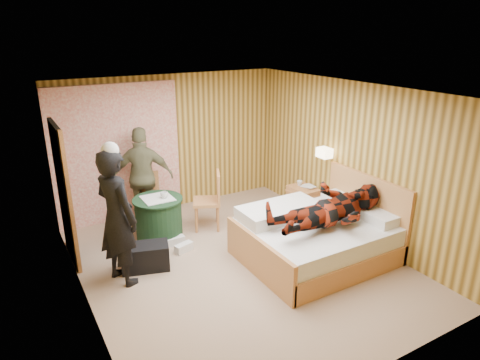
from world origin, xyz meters
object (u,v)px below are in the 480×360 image
round_table (159,218)px  chair_far (147,195)px  man_at_table (143,177)px  wall_lamp (325,153)px  bed (317,237)px  nightstand (303,201)px  duffel_bag (145,257)px  chair_near (212,196)px  woman_standing (117,217)px  man_on_bed (332,200)px

round_table → chair_far: bearing=87.3°
round_table → chair_far: size_ratio=0.86×
man_at_table → wall_lamp: bearing=172.2°
bed → nightstand: (0.76, 1.30, -0.05)m
wall_lamp → duffel_bag: wall_lamp is taller
chair_near → round_table: bearing=-69.4°
wall_lamp → nightstand: (-0.04, 0.44, -1.02)m
nightstand → woman_standing: 3.54m
woman_standing → man_on_bed: size_ratio=1.05×
round_table → chair_near: 0.95m
woman_standing → man_on_bed: 2.93m
duffel_bag → man_on_bed: bearing=-9.8°
nightstand → chair_far: (-2.55, 1.10, 0.26)m
round_table → man_at_table: man_at_table is taller
bed → man_at_table: bearing=126.9°
chair_near → woman_standing: size_ratio=0.53×
round_table → woman_standing: 1.39m
wall_lamp → bed: 1.53m
chair_near → woman_standing: bearing=-39.3°
chair_near → chair_far: bearing=-103.0°
nightstand → chair_far: size_ratio=0.61×
man_at_table → chair_near: bearing=164.1°
nightstand → round_table: round_table is taller
wall_lamp → nightstand: 1.11m
duffel_bag → bed: bearing=-5.5°
wall_lamp → round_table: wall_lamp is taller
wall_lamp → round_table: (-2.63, 0.90, -0.94)m
wall_lamp → woman_standing: woman_standing is taller
duffel_bag → wall_lamp: bearing=15.2°
woman_standing → man_at_table: woman_standing is taller
woman_standing → man_on_bed: (2.72, -1.07, 0.07)m
chair_far → wall_lamp: bearing=-8.9°
woman_standing → man_at_table: 1.81m
round_table → wall_lamp: bearing=-18.9°
duffel_bag → man_at_table: man_at_table is taller
wall_lamp → duffel_bag: (-3.13, 0.10, -1.11)m
duffel_bag → man_on_bed: man_on_bed is taller
chair_near → nightstand: bearing=102.4°
man_on_bed → chair_far: bearing=124.8°
chair_far → man_on_bed: (1.82, -2.63, 0.46)m
chair_near → man_on_bed: 2.17m
bed → round_table: size_ratio=2.64×
chair_near → woman_standing: 2.01m
nightstand → chair_near: 1.73m
nightstand → woman_standing: woman_standing is taller
bed → chair_far: bearing=126.8°
man_on_bed → man_at_table: bearing=124.9°
round_table → woman_standing: size_ratio=0.43×
nightstand → chair_far: chair_far is taller
bed → man_at_table: size_ratio=1.22×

